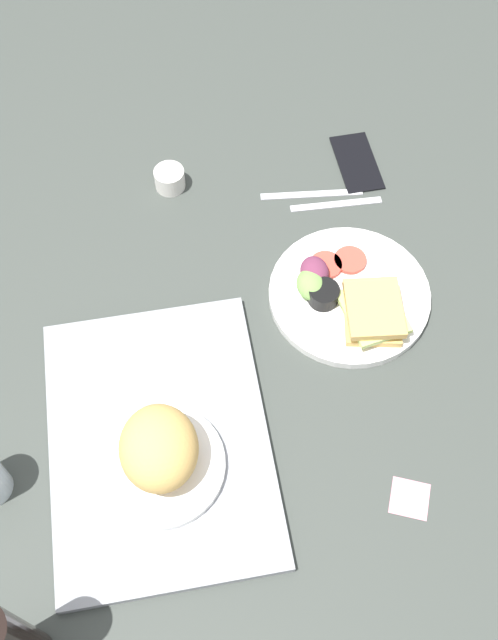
{
  "coord_description": "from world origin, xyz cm",
  "views": [
    {
      "loc": [
        -57.68,
        11.98,
        107.89
      ],
      "look_at": [
        2.0,
        3.0,
        4.0
      ],
      "focal_mm": 41.78,
      "sensor_mm": 36.0,
      "label": 1
    }
  ],
  "objects_px": {
    "serving_tray": "(159,440)",
    "bread_plate_near": "(159,453)",
    "fork": "(336,204)",
    "sticky_note": "(410,498)",
    "plate_with_salad": "(348,295)",
    "cell_phone": "(357,162)",
    "espresso_cup": "(170,179)",
    "knife": "(312,194)"
  },
  "relations": [
    {
      "from": "bread_plate_near",
      "to": "fork",
      "type": "bearing_deg",
      "value": -38.51
    },
    {
      "from": "serving_tray",
      "to": "fork",
      "type": "height_order",
      "value": "serving_tray"
    },
    {
      "from": "sticky_note",
      "to": "plate_with_salad",
      "type": "bearing_deg",
      "value": 2.92
    },
    {
      "from": "plate_with_salad",
      "to": "espresso_cup",
      "type": "bearing_deg",
      "value": 42.6
    },
    {
      "from": "fork",
      "to": "sticky_note",
      "type": "xyz_separation_m",
      "value": [
        -0.56,
        0.01,
        -0.0
      ]
    },
    {
      "from": "sticky_note",
      "to": "espresso_cup",
      "type": "bearing_deg",
      "value": 24.25
    },
    {
      "from": "bread_plate_near",
      "to": "espresso_cup",
      "type": "height_order",
      "value": "bread_plate_near"
    },
    {
      "from": "bread_plate_near",
      "to": "sticky_note",
      "type": "xyz_separation_m",
      "value": [
        -0.1,
        -0.35,
        -0.06
      ]
    },
    {
      "from": "fork",
      "to": "sticky_note",
      "type": "height_order",
      "value": "fork"
    },
    {
      "from": "knife",
      "to": "fork",
      "type": "bearing_deg",
      "value": 147.85
    },
    {
      "from": "serving_tray",
      "to": "bread_plate_near",
      "type": "xyz_separation_m",
      "value": [
        -0.04,
        -0.0,
        0.05
      ]
    },
    {
      "from": "plate_with_salad",
      "to": "fork",
      "type": "bearing_deg",
      "value": -6.67
    },
    {
      "from": "plate_with_salad",
      "to": "knife",
      "type": "xyz_separation_m",
      "value": [
        0.24,
        0.02,
        -0.02
      ]
    },
    {
      "from": "knife",
      "to": "sticky_note",
      "type": "bearing_deg",
      "value": 98.01
    },
    {
      "from": "plate_with_salad",
      "to": "fork",
      "type": "distance_m",
      "value": 0.21
    },
    {
      "from": "bread_plate_near",
      "to": "plate_with_salad",
      "type": "bearing_deg",
      "value": -53.78
    },
    {
      "from": "plate_with_salad",
      "to": "knife",
      "type": "relative_size",
      "value": 1.44
    },
    {
      "from": "sticky_note",
      "to": "fork",
      "type": "bearing_deg",
      "value": -0.66
    },
    {
      "from": "bread_plate_near",
      "to": "sticky_note",
      "type": "distance_m",
      "value": 0.37
    },
    {
      "from": "bread_plate_near",
      "to": "fork",
      "type": "xyz_separation_m",
      "value": [
        0.45,
        -0.36,
        -0.06
      ]
    },
    {
      "from": "espresso_cup",
      "to": "cell_phone",
      "type": "relative_size",
      "value": 0.39
    },
    {
      "from": "serving_tray",
      "to": "plate_with_salad",
      "type": "xyz_separation_m",
      "value": [
        0.21,
        -0.34,
        0.01
      ]
    },
    {
      "from": "plate_with_salad",
      "to": "sticky_note",
      "type": "xyz_separation_m",
      "value": [
        -0.35,
        -0.02,
        -0.02
      ]
    },
    {
      "from": "bread_plate_near",
      "to": "cell_phone",
      "type": "height_order",
      "value": "bread_plate_near"
    },
    {
      "from": "espresso_cup",
      "to": "sticky_note",
      "type": "bearing_deg",
      "value": -155.75
    },
    {
      "from": "sticky_note",
      "to": "serving_tray",
      "type": "bearing_deg",
      "value": 68.09
    },
    {
      "from": "plate_with_salad",
      "to": "cell_phone",
      "type": "relative_size",
      "value": 1.9
    },
    {
      "from": "cell_phone",
      "to": "fork",
      "type": "bearing_deg",
      "value": 144.58
    },
    {
      "from": "serving_tray",
      "to": "plate_with_salad",
      "type": "height_order",
      "value": "plate_with_salad"
    },
    {
      "from": "plate_with_salad",
      "to": "serving_tray",
      "type": "bearing_deg",
      "value": 121.22
    },
    {
      "from": "knife",
      "to": "sticky_note",
      "type": "height_order",
      "value": "knife"
    },
    {
      "from": "serving_tray",
      "to": "espresso_cup",
      "type": "xyz_separation_m",
      "value": [
        0.5,
        -0.07,
        0.01
      ]
    },
    {
      "from": "plate_with_salad",
      "to": "fork",
      "type": "height_order",
      "value": "plate_with_salad"
    },
    {
      "from": "plate_with_salad",
      "to": "sticky_note",
      "type": "distance_m",
      "value": 0.35
    },
    {
      "from": "serving_tray",
      "to": "cell_phone",
      "type": "distance_m",
      "value": 0.66
    },
    {
      "from": "serving_tray",
      "to": "knife",
      "type": "height_order",
      "value": "serving_tray"
    },
    {
      "from": "knife",
      "to": "bread_plate_near",
      "type": "bearing_deg",
      "value": 61.15
    },
    {
      "from": "cell_phone",
      "to": "sticky_note",
      "type": "height_order",
      "value": "cell_phone"
    },
    {
      "from": "serving_tray",
      "to": "fork",
      "type": "relative_size",
      "value": 2.65
    },
    {
      "from": "knife",
      "to": "sticky_note",
      "type": "xyz_separation_m",
      "value": [
        -0.59,
        -0.03,
        -0.0
      ]
    },
    {
      "from": "espresso_cup",
      "to": "sticky_note",
      "type": "height_order",
      "value": "espresso_cup"
    },
    {
      "from": "serving_tray",
      "to": "plate_with_salad",
      "type": "distance_m",
      "value": 0.4
    }
  ]
}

